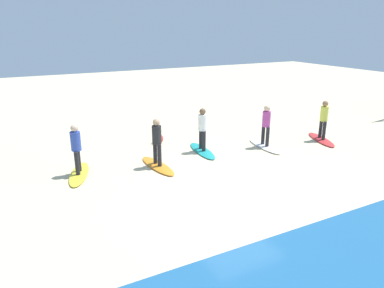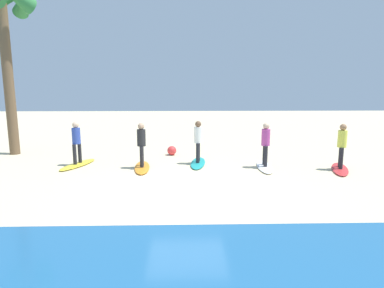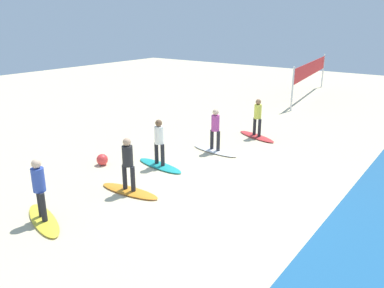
{
  "view_description": "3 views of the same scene",
  "coord_description": "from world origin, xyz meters",
  "px_view_note": "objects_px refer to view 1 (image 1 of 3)",
  "views": [
    {
      "loc": [
        6.05,
        8.53,
        4.69
      ],
      "look_at": [
        0.48,
        -2.08,
        0.74
      ],
      "focal_mm": 33.69,
      "sensor_mm": 36.0,
      "label": 1
    },
    {
      "loc": [
        0.12,
        10.09,
        3.15
      ],
      "look_at": [
        -0.19,
        -1.43,
        1.1
      ],
      "focal_mm": 31.54,
      "sensor_mm": 36.0,
      "label": 2
    },
    {
      "loc": [
        9.05,
        5.48,
        5.03
      ],
      "look_at": [
        -0.93,
        -1.94,
        0.95
      ],
      "focal_mm": 35.84,
      "sensor_mm": 36.0,
      "label": 3
    }
  ],
  "objects_px": {
    "surfboard_yellow": "(79,174)",
    "beach_ball": "(158,139)",
    "surfer_orange": "(157,139)",
    "surfer_yellow": "(76,145)",
    "surfboard_red": "(321,139)",
    "surfboard_teal": "(202,151)",
    "surfer_red": "(324,117)",
    "surfboard_white": "(265,146)",
    "surfer_white": "(266,122)",
    "surfer_teal": "(202,126)",
    "surfboard_orange": "(158,166)"
  },
  "relations": [
    {
      "from": "surfboard_yellow",
      "to": "beach_ball",
      "type": "distance_m",
      "value": 4.1
    },
    {
      "from": "surfer_orange",
      "to": "surfer_yellow",
      "type": "relative_size",
      "value": 1.0
    },
    {
      "from": "surfboard_red",
      "to": "beach_ball",
      "type": "relative_size",
      "value": 5.1
    },
    {
      "from": "surfer_yellow",
      "to": "beach_ball",
      "type": "bearing_deg",
      "value": -152.27
    },
    {
      "from": "surfboard_teal",
      "to": "surfer_orange",
      "type": "height_order",
      "value": "surfer_orange"
    },
    {
      "from": "surfer_red",
      "to": "surfer_orange",
      "type": "bearing_deg",
      "value": -3.47
    },
    {
      "from": "surfboard_white",
      "to": "surfer_white",
      "type": "relative_size",
      "value": 1.28
    },
    {
      "from": "surfer_red",
      "to": "surfboard_yellow",
      "type": "bearing_deg",
      "value": -5.6
    },
    {
      "from": "surfboard_white",
      "to": "surfboard_teal",
      "type": "relative_size",
      "value": 1.0
    },
    {
      "from": "beach_ball",
      "to": "surfer_white",
      "type": "bearing_deg",
      "value": 145.81
    },
    {
      "from": "surfer_yellow",
      "to": "surfboard_white",
      "type": "bearing_deg",
      "value": 175.63
    },
    {
      "from": "surfboard_teal",
      "to": "surfer_teal",
      "type": "bearing_deg",
      "value": 13.81
    },
    {
      "from": "surfer_red",
      "to": "surfer_teal",
      "type": "distance_m",
      "value": 5.35
    },
    {
      "from": "surfer_red",
      "to": "surfer_yellow",
      "type": "bearing_deg",
      "value": -5.6
    },
    {
      "from": "surfboard_white",
      "to": "surfboard_yellow",
      "type": "distance_m",
      "value": 7.27
    },
    {
      "from": "surfer_white",
      "to": "surfboard_teal",
      "type": "distance_m",
      "value": 2.79
    },
    {
      "from": "surfboard_teal",
      "to": "surfboard_yellow",
      "type": "bearing_deg",
      "value": -81.73
    },
    {
      "from": "surfer_orange",
      "to": "surfboard_white",
      "type": "bearing_deg",
      "value": 179.7
    },
    {
      "from": "surfboard_teal",
      "to": "surfer_yellow",
      "type": "bearing_deg",
      "value": -81.73
    },
    {
      "from": "surfboard_orange",
      "to": "surfer_orange",
      "type": "bearing_deg",
      "value": 84.8
    },
    {
      "from": "surfboard_orange",
      "to": "beach_ball",
      "type": "distance_m",
      "value": 2.66
    },
    {
      "from": "surfboard_red",
      "to": "surfer_white",
      "type": "relative_size",
      "value": 1.28
    },
    {
      "from": "surfboard_red",
      "to": "surfer_yellow",
      "type": "xyz_separation_m",
      "value": [
        9.97,
        -0.98,
        0.99
      ]
    },
    {
      "from": "surfboard_white",
      "to": "surfer_yellow",
      "type": "relative_size",
      "value": 1.28
    },
    {
      "from": "surfer_teal",
      "to": "surfboard_teal",
      "type": "bearing_deg",
      "value": -82.87
    },
    {
      "from": "surfboard_red",
      "to": "surfboard_yellow",
      "type": "xyz_separation_m",
      "value": [
        9.97,
        -0.98,
        0.0
      ]
    },
    {
      "from": "surfboard_white",
      "to": "surfer_white",
      "type": "distance_m",
      "value": 0.99
    },
    {
      "from": "surfer_red",
      "to": "surfboard_orange",
      "type": "bearing_deg",
      "value": -3.47
    },
    {
      "from": "surfer_red",
      "to": "surfer_yellow",
      "type": "distance_m",
      "value": 10.01
    },
    {
      "from": "surfer_red",
      "to": "surfboard_yellow",
      "type": "height_order",
      "value": "surfer_red"
    },
    {
      "from": "surfer_orange",
      "to": "surfboard_yellow",
      "type": "relative_size",
      "value": 0.78
    },
    {
      "from": "surfboard_teal",
      "to": "surfboard_yellow",
      "type": "height_order",
      "value": "same"
    },
    {
      "from": "surfboard_teal",
      "to": "surfer_teal",
      "type": "relative_size",
      "value": 1.28
    },
    {
      "from": "surfer_white",
      "to": "surfer_teal",
      "type": "bearing_deg",
      "value": -15.22
    },
    {
      "from": "surfboard_yellow",
      "to": "surfboard_orange",
      "type": "bearing_deg",
      "value": 97.48
    },
    {
      "from": "surfboard_orange",
      "to": "surfboard_teal",
      "type": "bearing_deg",
      "value": 101.87
    },
    {
      "from": "beach_ball",
      "to": "surfboard_orange",
      "type": "bearing_deg",
      "value": 66.7
    },
    {
      "from": "surfboard_white",
      "to": "surfer_yellow",
      "type": "xyz_separation_m",
      "value": [
        7.25,
        -0.55,
        0.99
      ]
    },
    {
      "from": "surfboard_red",
      "to": "surfboard_teal",
      "type": "xyz_separation_m",
      "value": [
        5.24,
        -1.11,
        0.0
      ]
    },
    {
      "from": "surfboard_yellow",
      "to": "surfer_yellow",
      "type": "xyz_separation_m",
      "value": [
        0.0,
        0.0,
        0.99
      ]
    },
    {
      "from": "surfboard_white",
      "to": "surfer_white",
      "type": "xyz_separation_m",
      "value": [
        0.0,
        0.0,
        0.99
      ]
    },
    {
      "from": "surfboard_red",
      "to": "beach_ball",
      "type": "bearing_deg",
      "value": -94.0
    },
    {
      "from": "surfboard_white",
      "to": "surfer_teal",
      "type": "bearing_deg",
      "value": -99.48
    },
    {
      "from": "surfboard_white",
      "to": "surfboard_orange",
      "type": "distance_m",
      "value": 4.67
    },
    {
      "from": "surfboard_teal",
      "to": "surfer_yellow",
      "type": "distance_m",
      "value": 4.83
    },
    {
      "from": "surfboard_red",
      "to": "surfer_yellow",
      "type": "distance_m",
      "value": 10.06
    },
    {
      "from": "surfboard_red",
      "to": "surfer_red",
      "type": "relative_size",
      "value": 1.28
    },
    {
      "from": "surfboard_red",
      "to": "surfer_white",
      "type": "distance_m",
      "value": 2.92
    },
    {
      "from": "surfboard_teal",
      "to": "surfboard_orange",
      "type": "distance_m",
      "value": 2.25
    },
    {
      "from": "surfer_white",
      "to": "surfboard_yellow",
      "type": "distance_m",
      "value": 7.34
    }
  ]
}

